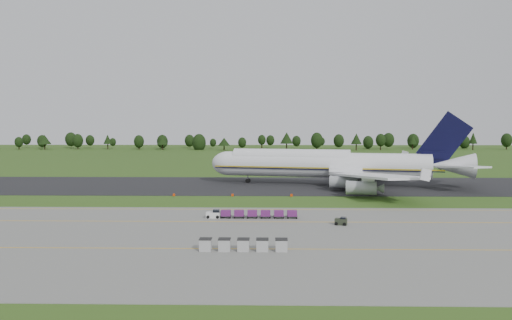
{
  "coord_description": "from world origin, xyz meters",
  "views": [
    {
      "loc": [
        4.9,
        -103.06,
        15.92
      ],
      "look_at": [
        2.75,
        2.0,
        8.57
      ],
      "focal_mm": 35.0,
      "sensor_mm": 36.0,
      "label": 1
    }
  ],
  "objects_px": {
    "uld_row": "(243,245)",
    "edge_markers": "(233,195)",
    "utility_cart": "(341,222)",
    "baggage_train": "(251,214)",
    "aircraft": "(330,164)"
  },
  "relations": [
    {
      "from": "baggage_train",
      "to": "utility_cart",
      "type": "height_order",
      "value": "baggage_train"
    },
    {
      "from": "aircraft",
      "to": "baggage_train",
      "type": "distance_m",
      "value": 51.68
    },
    {
      "from": "baggage_train",
      "to": "uld_row",
      "type": "bearing_deg",
      "value": -90.55
    },
    {
      "from": "edge_markers",
      "to": "aircraft",
      "type": "bearing_deg",
      "value": 41.06
    },
    {
      "from": "uld_row",
      "to": "edge_markers",
      "type": "bearing_deg",
      "value": 95.46
    },
    {
      "from": "uld_row",
      "to": "baggage_train",
      "type": "bearing_deg",
      "value": 89.45
    },
    {
      "from": "edge_markers",
      "to": "uld_row",
      "type": "bearing_deg",
      "value": -84.54
    },
    {
      "from": "aircraft",
      "to": "utility_cart",
      "type": "xyz_separation_m",
      "value": [
        -5.06,
        -53.19,
        -5.0
      ]
    },
    {
      "from": "uld_row",
      "to": "edge_markers",
      "type": "distance_m",
      "value": 48.75
    },
    {
      "from": "utility_cart",
      "to": "edge_markers",
      "type": "height_order",
      "value": "utility_cart"
    },
    {
      "from": "utility_cart",
      "to": "edge_markers",
      "type": "relative_size",
      "value": 0.08
    },
    {
      "from": "baggage_train",
      "to": "edge_markers",
      "type": "distance_m",
      "value": 26.69
    },
    {
      "from": "utility_cart",
      "to": "uld_row",
      "type": "height_order",
      "value": "uld_row"
    },
    {
      "from": "baggage_train",
      "to": "utility_cart",
      "type": "bearing_deg",
      "value": -21.09
    },
    {
      "from": "utility_cart",
      "to": "uld_row",
      "type": "bearing_deg",
      "value": -131.57
    }
  ]
}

